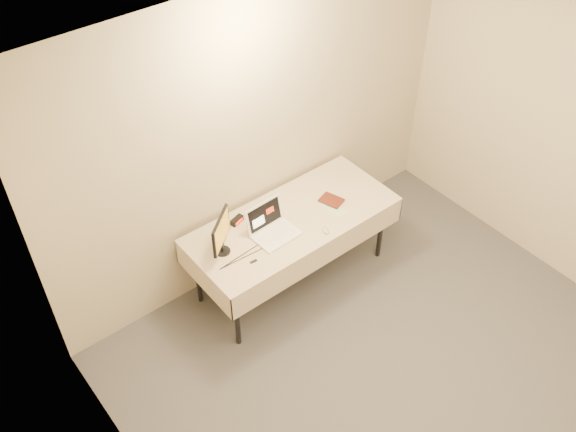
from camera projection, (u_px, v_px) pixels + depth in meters
back_wall at (259, 136)px, 5.33m from camera, size 4.00×0.10×2.70m
table at (293, 224)px, 5.52m from camera, size 1.86×0.81×0.74m
laptop at (271, 227)px, 5.32m from camera, size 0.38×0.33×0.25m
monitor at (221, 232)px, 5.05m from camera, size 0.29×0.24×0.37m
book at (328, 197)px, 5.54m from camera, size 0.15×0.06×0.20m
alarm_clock at (237, 220)px, 5.43m from camera, size 0.13×0.08×0.05m
clicker at (326, 230)px, 5.36m from camera, size 0.08×0.11×0.02m
paper_form at (331, 206)px, 5.60m from camera, size 0.13×0.30×0.00m
usb_dongle at (254, 261)px, 5.11m from camera, size 0.06×0.02×0.01m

